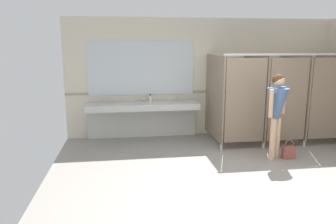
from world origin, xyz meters
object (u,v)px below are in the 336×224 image
person_standing (277,106)px  handbag (289,152)px  soap_dispenser (150,98)px  paper_cup (151,101)px

person_standing → handbag: (0.29, -0.03, -0.90)m
person_standing → soap_dispenser: (-2.21, 1.84, -0.10)m
person_standing → handbag: size_ratio=4.34×
soap_dispenser → paper_cup: size_ratio=2.09×
handbag → paper_cup: 3.10m
person_standing → soap_dispenser: size_ratio=9.09×
soap_dispenser → paper_cup: (-0.01, -0.22, -0.03)m
handbag → soap_dispenser: soap_dispenser is taller
handbag → paper_cup: bearing=146.7°
paper_cup → handbag: bearing=-33.3°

